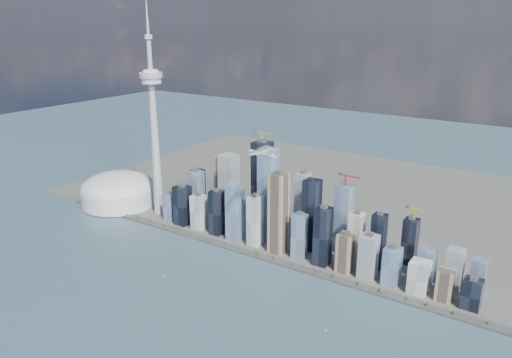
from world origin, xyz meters
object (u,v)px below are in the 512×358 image
Objects in this scene: dome_stadium at (119,191)px; sailboat_east at (326,329)px; airplane at (262,154)px; sailboat_west at (164,276)px; needle_tower at (154,124)px.

dome_stadium is 757.32m from sailboat_east.
airplane is 345.95m from sailboat_east.
sailboat_west reaches higher than sailboat_east.
sailboat_east is at bearing -20.51° from needle_tower.
airplane is at bearing 65.30° from sailboat_west.
dome_stadium is (-140.00, -10.00, -196.40)m from needle_tower.
sailboat_west is at bearing -119.59° from airplane.
needle_tower is at bearing 176.92° from airplane.
needle_tower is 379.87m from airplane.
needle_tower reaches higher than airplane.
sailboat_west is (-126.74, -157.54, -232.13)m from airplane.
airplane is at bearing 163.53° from sailboat_east.
dome_stadium is 551.93m from airplane.
airplane is 8.28× the size of sailboat_east.
airplane reaches higher than sailboat_west.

